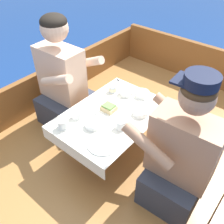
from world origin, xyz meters
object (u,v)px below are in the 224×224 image
(coffee_cup_port, at_px, (63,124))
(coffee_cup_center, at_px, (121,124))
(tin_can, at_px, (113,89))
(person_port, at_px, (63,82))
(sandwich, at_px, (109,108))
(person_starboard, at_px, (180,157))
(coffee_cup_starboard, at_px, (77,115))

(coffee_cup_port, height_order, coffee_cup_center, same)
(coffee_cup_port, distance_m, tin_can, 0.56)
(person_port, height_order, coffee_cup_center, person_port)
(person_port, height_order, tin_can, person_port)
(person_port, distance_m, sandwich, 0.56)
(person_starboard, relative_size, sandwich, 9.13)
(person_port, relative_size, sandwich, 9.22)
(person_starboard, relative_size, coffee_cup_port, 9.56)
(person_port, distance_m, tin_can, 0.45)
(coffee_cup_center, xyz_separation_m, tin_can, (-0.33, 0.30, -0.01))
(person_port, xyz_separation_m, tin_can, (0.41, 0.19, 0.00))
(person_port, distance_m, coffee_cup_starboard, 0.48)
(coffee_cup_starboard, relative_size, coffee_cup_center, 0.98)
(person_port, xyz_separation_m, coffee_cup_center, (0.74, -0.12, 0.01))
(coffee_cup_port, height_order, coffee_cup_starboard, coffee_cup_port)
(sandwich, height_order, coffee_cup_starboard, sandwich)
(coffee_cup_center, bearing_deg, sandwich, 155.04)
(tin_can, bearing_deg, sandwich, -56.81)
(coffee_cup_center, height_order, tin_can, coffee_cup_center)
(person_port, height_order, person_starboard, person_port)
(person_port, distance_m, coffee_cup_port, 0.57)
(coffee_cup_port, bearing_deg, person_port, 138.60)
(person_port, distance_m, person_starboard, 1.20)
(coffee_cup_starboard, bearing_deg, person_starboard, 10.57)
(coffee_cup_starboard, bearing_deg, tin_can, 91.17)
(person_starboard, distance_m, coffee_cup_starboard, 0.78)
(sandwich, xyz_separation_m, coffee_cup_center, (0.19, -0.09, 0.00))
(person_starboard, xyz_separation_m, tin_can, (-0.78, 0.28, 0.03))
(coffee_cup_center, relative_size, tin_can, 1.53)
(coffee_cup_starboard, height_order, tin_can, tin_can)
(sandwich, bearing_deg, person_port, 176.93)
(sandwich, distance_m, tin_can, 0.26)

